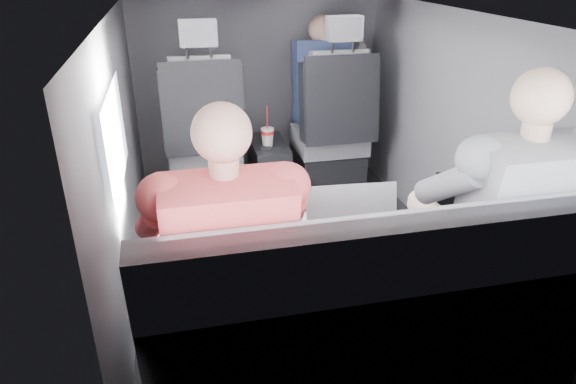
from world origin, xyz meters
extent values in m
plane|color=black|center=(0.00, 0.00, 0.00)|extent=(2.60, 2.60, 0.00)
plane|color=#B2B2AD|center=(0.00, 0.00, 1.35)|extent=(2.60, 2.60, 0.00)
cube|color=#56565B|center=(-0.90, 0.00, 0.68)|extent=(0.02, 2.60, 1.35)
cube|color=#56565B|center=(0.90, 0.00, 0.68)|extent=(0.02, 2.60, 1.35)
cube|color=#56565B|center=(0.00, 1.30, 0.68)|extent=(1.80, 0.02, 1.35)
cube|color=#56565B|center=(0.00, -1.30, 0.68)|extent=(1.80, 0.02, 1.35)
cube|color=white|center=(-0.88, -0.30, 0.90)|extent=(0.02, 0.75, 0.42)
cube|color=black|center=(0.45, 0.67, 0.80)|extent=(0.35, 0.11, 0.59)
cube|color=black|center=(-0.45, 0.92, 0.15)|extent=(0.46, 0.48, 0.30)
cube|color=#57575B|center=(-0.45, 0.90, 0.38)|extent=(0.48, 0.46, 0.14)
cube|color=#57575B|center=(-0.45, 0.70, 0.75)|extent=(0.38, 0.18, 0.61)
cube|color=black|center=(-0.67, 0.70, 0.72)|extent=(0.08, 0.21, 0.53)
cube|color=black|center=(-0.23, 0.70, 0.72)|extent=(0.08, 0.21, 0.53)
cube|color=black|center=(-0.45, 0.64, 0.74)|extent=(0.50, 0.11, 0.58)
cube|color=#57575B|center=(-0.45, 0.66, 1.19)|extent=(0.22, 0.10, 0.15)
cube|color=black|center=(0.45, 0.92, 0.15)|extent=(0.46, 0.48, 0.30)
cube|color=#57575B|center=(0.45, 0.90, 0.38)|extent=(0.48, 0.46, 0.14)
cube|color=#57575B|center=(0.45, 0.70, 0.75)|extent=(0.38, 0.18, 0.61)
cube|color=black|center=(0.23, 0.70, 0.72)|extent=(0.08, 0.21, 0.53)
cube|color=black|center=(0.67, 0.70, 0.72)|extent=(0.08, 0.21, 0.53)
cube|color=black|center=(0.45, 0.64, 0.74)|extent=(0.50, 0.11, 0.58)
cube|color=#57575B|center=(0.45, 0.66, 1.19)|extent=(0.22, 0.10, 0.15)
cube|color=black|center=(0.00, 0.88, 0.20)|extent=(0.24, 0.48, 0.40)
cylinder|color=black|center=(-0.05, 0.76, 0.41)|extent=(0.09, 0.09, 0.01)
cylinder|color=black|center=(0.06, 0.76, 0.41)|extent=(0.09, 0.09, 0.01)
cube|color=#57575B|center=(0.00, -1.02, 0.23)|extent=(1.60, 0.50, 0.45)
cube|color=#57575B|center=(0.00, -1.25, 0.68)|extent=(1.60, 0.17, 0.47)
cylinder|color=red|center=(-0.02, 0.81, 0.50)|extent=(0.09, 0.09, 0.02)
cylinder|color=white|center=(-0.02, 0.81, 0.52)|extent=(0.09, 0.09, 0.01)
cylinder|color=red|center=(-0.02, 0.81, 0.60)|extent=(0.01, 0.01, 0.15)
cube|color=silver|center=(-0.48, -0.74, 0.59)|extent=(0.43, 0.37, 0.02)
cube|color=silver|center=(-0.48, -0.75, 0.60)|extent=(0.33, 0.23, 0.00)
cube|color=silver|center=(-0.48, -0.66, 0.60)|extent=(0.12, 0.09, 0.00)
cube|color=silver|center=(-0.48, -0.90, 0.72)|extent=(0.37, 0.19, 0.25)
cube|color=silver|center=(-0.48, -0.90, 0.72)|extent=(0.32, 0.16, 0.22)
cube|color=silver|center=(0.00, -0.71, 0.59)|extent=(0.37, 0.27, 0.02)
cube|color=silver|center=(0.00, -0.72, 0.60)|extent=(0.30, 0.15, 0.00)
cube|color=silver|center=(0.00, -0.64, 0.60)|extent=(0.11, 0.06, 0.00)
cube|color=silver|center=(0.00, -0.86, 0.71)|extent=(0.35, 0.10, 0.23)
cube|color=silver|center=(0.00, -0.85, 0.71)|extent=(0.31, 0.08, 0.20)
cube|color=black|center=(0.52, -0.73, 0.59)|extent=(0.41, 0.33, 0.02)
cube|color=black|center=(0.52, -0.75, 0.60)|extent=(0.32, 0.20, 0.00)
cube|color=black|center=(0.52, -0.65, 0.60)|extent=(0.12, 0.08, 0.00)
cube|color=black|center=(0.52, -0.89, 0.72)|extent=(0.37, 0.15, 0.24)
cube|color=silver|center=(0.52, -0.88, 0.72)|extent=(0.33, 0.13, 0.21)
cube|color=#39383E|center=(-0.61, -0.90, 0.51)|extent=(0.15, 0.44, 0.13)
cube|color=#39383E|center=(-0.39, -0.90, 0.51)|extent=(0.15, 0.44, 0.13)
cube|color=#39383E|center=(-0.61, -0.67, 0.23)|extent=(0.13, 0.13, 0.45)
cube|color=#39383E|center=(-0.39, -0.67, 0.23)|extent=(0.13, 0.13, 0.45)
cube|color=#C74A41|center=(-0.50, -1.10, 0.76)|extent=(0.40, 0.27, 0.54)
sphere|color=tan|center=(-0.50, -1.07, 1.15)|extent=(0.18, 0.18, 0.18)
cylinder|color=tan|center=(-0.70, -0.82, 0.67)|extent=(0.11, 0.28, 0.12)
cylinder|color=tan|center=(-0.30, -0.82, 0.67)|extent=(0.11, 0.28, 0.12)
cube|color=navy|center=(0.43, -0.90, 0.52)|extent=(0.16, 0.47, 0.14)
cube|color=navy|center=(0.66, -0.90, 0.52)|extent=(0.16, 0.47, 0.14)
cube|color=navy|center=(0.43, -0.66, 0.23)|extent=(0.14, 0.14, 0.45)
cube|color=navy|center=(0.66, -0.66, 0.23)|extent=(0.14, 0.14, 0.45)
cube|color=slate|center=(0.55, -1.10, 0.78)|extent=(0.42, 0.29, 0.57)
sphere|color=beige|center=(0.55, -1.07, 1.19)|extent=(0.19, 0.19, 0.19)
cylinder|color=beige|center=(0.33, -0.82, 0.68)|extent=(0.12, 0.29, 0.13)
cylinder|color=beige|center=(0.76, -0.82, 0.68)|extent=(0.12, 0.29, 0.13)
cube|color=navy|center=(0.44, 1.08, 0.78)|extent=(0.40, 0.25, 0.57)
sphere|color=tan|center=(0.44, 1.10, 1.13)|extent=(0.20, 0.20, 0.20)
cube|color=navy|center=(0.44, 1.14, 0.49)|extent=(0.34, 0.40, 0.12)
camera|label=1|loc=(-0.63, -2.49, 1.62)|focal=32.00mm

